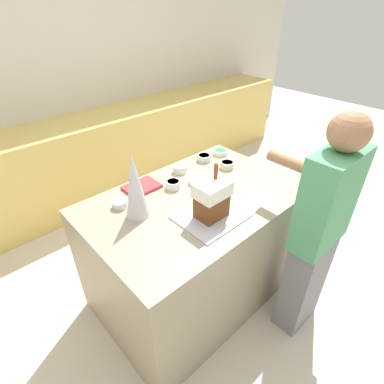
{
  "coord_description": "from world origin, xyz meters",
  "views": [
    {
      "loc": [
        -1.11,
        -1.16,
        2.0
      ],
      "look_at": [
        -0.04,
        0.0,
        0.96
      ],
      "focal_mm": 28.0,
      "sensor_mm": 36.0,
      "label": 1
    }
  ],
  "objects_px": {
    "gingerbread_house": "(212,199)",
    "candy_bowl_behind_tray": "(120,204)",
    "candy_bowl_near_tray_left": "(227,164)",
    "candy_bowl_near_tray_right": "(198,181)",
    "candy_bowl_beside_tree": "(180,168)",
    "person": "(317,234)",
    "cookbook": "(142,187)",
    "candy_bowl_front_corner": "(220,152)",
    "candy_bowl_far_left": "(204,157)",
    "candy_bowl_far_right": "(173,184)",
    "decorative_tree": "(135,186)",
    "baking_tray": "(211,216)"
  },
  "relations": [
    {
      "from": "candy_bowl_far_left",
      "to": "candy_bowl_near_tray_left",
      "type": "xyz_separation_m",
      "value": [
        0.04,
        -0.2,
        0.0
      ]
    },
    {
      "from": "gingerbread_house",
      "to": "candy_bowl_behind_tray",
      "type": "distance_m",
      "value": 0.58
    },
    {
      "from": "candy_bowl_beside_tree",
      "to": "decorative_tree",
      "type": "bearing_deg",
      "value": -156.39
    },
    {
      "from": "candy_bowl_far_right",
      "to": "candy_bowl_front_corner",
      "type": "xyz_separation_m",
      "value": [
        0.62,
        0.14,
        -0.01
      ]
    },
    {
      "from": "candy_bowl_near_tray_right",
      "to": "candy_bowl_behind_tray",
      "type": "height_order",
      "value": "candy_bowl_behind_tray"
    },
    {
      "from": "candy_bowl_far_left",
      "to": "decorative_tree",
      "type": "bearing_deg",
      "value": -163.11
    },
    {
      "from": "gingerbread_house",
      "to": "person",
      "type": "relative_size",
      "value": 0.21
    },
    {
      "from": "baking_tray",
      "to": "person",
      "type": "distance_m",
      "value": 0.65
    },
    {
      "from": "gingerbread_house",
      "to": "candy_bowl_beside_tree",
      "type": "relative_size",
      "value": 3.13
    },
    {
      "from": "candy_bowl_behind_tray",
      "to": "candy_bowl_beside_tree",
      "type": "bearing_deg",
      "value": 8.38
    },
    {
      "from": "candy_bowl_far_left",
      "to": "person",
      "type": "xyz_separation_m",
      "value": [
        -0.04,
        -1.01,
        -0.12
      ]
    },
    {
      "from": "baking_tray",
      "to": "candy_bowl_front_corner",
      "type": "distance_m",
      "value": 0.85
    },
    {
      "from": "candy_bowl_far_left",
      "to": "candy_bowl_behind_tray",
      "type": "relative_size",
      "value": 1.2
    },
    {
      "from": "decorative_tree",
      "to": "cookbook",
      "type": "bearing_deg",
      "value": 51.48
    },
    {
      "from": "candy_bowl_front_corner",
      "to": "cookbook",
      "type": "distance_m",
      "value": 0.78
    },
    {
      "from": "decorative_tree",
      "to": "cookbook",
      "type": "relative_size",
      "value": 1.79
    },
    {
      "from": "candy_bowl_near_tray_right",
      "to": "candy_bowl_near_tray_left",
      "type": "xyz_separation_m",
      "value": [
        0.32,
        0.01,
        0.01
      ]
    },
    {
      "from": "candy_bowl_far_left",
      "to": "candy_bowl_far_right",
      "type": "height_order",
      "value": "candy_bowl_far_right"
    },
    {
      "from": "baking_tray",
      "to": "candy_bowl_front_corner",
      "type": "height_order",
      "value": "candy_bowl_front_corner"
    },
    {
      "from": "decorative_tree",
      "to": "candy_bowl_far_left",
      "type": "relative_size",
      "value": 3.78
    },
    {
      "from": "decorative_tree",
      "to": "candy_bowl_behind_tray",
      "type": "distance_m",
      "value": 0.24
    },
    {
      "from": "candy_bowl_near_tray_right",
      "to": "candy_bowl_beside_tree",
      "type": "distance_m",
      "value": 0.21
    },
    {
      "from": "candy_bowl_near_tray_left",
      "to": "person",
      "type": "relative_size",
      "value": 0.07
    },
    {
      "from": "candy_bowl_behind_tray",
      "to": "candy_bowl_far_left",
      "type": "bearing_deg",
      "value": 6.37
    },
    {
      "from": "candy_bowl_near_tray_left",
      "to": "baking_tray",
      "type": "bearing_deg",
      "value": -146.86
    },
    {
      "from": "candy_bowl_near_tray_right",
      "to": "person",
      "type": "relative_size",
      "value": 0.08
    },
    {
      "from": "candy_bowl_far_right",
      "to": "person",
      "type": "relative_size",
      "value": 0.06
    },
    {
      "from": "baking_tray",
      "to": "gingerbread_house",
      "type": "bearing_deg",
      "value": 25.71
    },
    {
      "from": "baking_tray",
      "to": "candy_bowl_near_tray_right",
      "type": "distance_m",
      "value": 0.39
    },
    {
      "from": "baking_tray",
      "to": "cookbook",
      "type": "distance_m",
      "value": 0.55
    },
    {
      "from": "candy_bowl_behind_tray",
      "to": "person",
      "type": "distance_m",
      "value": 1.21
    },
    {
      "from": "decorative_tree",
      "to": "person",
      "type": "bearing_deg",
      "value": -45.95
    },
    {
      "from": "candy_bowl_near_tray_left",
      "to": "cookbook",
      "type": "height_order",
      "value": "candy_bowl_near_tray_left"
    },
    {
      "from": "baking_tray",
      "to": "candy_bowl_beside_tree",
      "type": "xyz_separation_m",
      "value": [
        0.22,
        0.54,
        0.02
      ]
    },
    {
      "from": "candy_bowl_front_corner",
      "to": "person",
      "type": "distance_m",
      "value": 1.03
    },
    {
      "from": "candy_bowl_far_right",
      "to": "candy_bowl_behind_tray",
      "type": "xyz_separation_m",
      "value": [
        -0.38,
        0.05,
        -0.01
      ]
    },
    {
      "from": "baking_tray",
      "to": "person",
      "type": "height_order",
      "value": "person"
    },
    {
      "from": "baking_tray",
      "to": "candy_bowl_far_left",
      "type": "relative_size",
      "value": 3.6
    },
    {
      "from": "candy_bowl_near_tray_right",
      "to": "candy_bowl_front_corner",
      "type": "relative_size",
      "value": 1.13
    },
    {
      "from": "gingerbread_house",
      "to": "candy_bowl_behind_tray",
      "type": "xyz_separation_m",
      "value": [
        -0.34,
        0.45,
        -0.11
      ]
    },
    {
      "from": "candy_bowl_behind_tray",
      "to": "cookbook",
      "type": "height_order",
      "value": "candy_bowl_behind_tray"
    },
    {
      "from": "gingerbread_house",
      "to": "candy_bowl_beside_tree",
      "type": "distance_m",
      "value": 0.59
    },
    {
      "from": "baking_tray",
      "to": "decorative_tree",
      "type": "xyz_separation_m",
      "value": [
        -0.31,
        0.31,
        0.2
      ]
    },
    {
      "from": "candy_bowl_near_tray_right",
      "to": "cookbook",
      "type": "relative_size",
      "value": 0.58
    },
    {
      "from": "gingerbread_house",
      "to": "candy_bowl_near_tray_left",
      "type": "distance_m",
      "value": 0.63
    },
    {
      "from": "candy_bowl_beside_tree",
      "to": "candy_bowl_behind_tray",
      "type": "height_order",
      "value": "candy_bowl_beside_tree"
    },
    {
      "from": "candy_bowl_far_left",
      "to": "candy_bowl_near_tray_right",
      "type": "bearing_deg",
      "value": -141.18
    },
    {
      "from": "candy_bowl_far_right",
      "to": "gingerbread_house",
      "type": "bearing_deg",
      "value": -95.54
    },
    {
      "from": "candy_bowl_beside_tree",
      "to": "candy_bowl_front_corner",
      "type": "xyz_separation_m",
      "value": [
        0.44,
        -0.0,
        -0.01
      ]
    },
    {
      "from": "candy_bowl_near_tray_right",
      "to": "candy_bowl_front_corner",
      "type": "xyz_separation_m",
      "value": [
        0.45,
        0.21,
        0.0
      ]
    }
  ]
}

